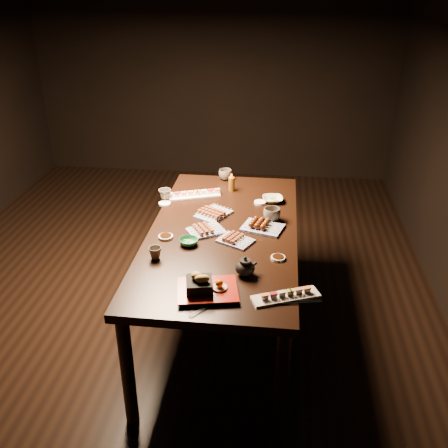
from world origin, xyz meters
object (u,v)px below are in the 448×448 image
Objects in this scene: dining_table at (223,282)px; teapot at (245,266)px; tempura_tray at (207,284)px; teacup_mid_right at (272,214)px; teacup_near_left at (155,253)px; yakitori_plate_left at (214,211)px; teacup_far_left at (165,195)px; yakitori_plate_right at (236,238)px; edamame_bowl_green at (189,242)px; teacup_far_right at (225,175)px; sushi_platter_near at (286,294)px; sushi_platter_far at (194,194)px; edamame_bowl_cream at (273,199)px; yakitori_plate_center at (206,228)px; condiment_bottle at (232,182)px.

dining_table is 0.66m from teapot.
teacup_mid_right is at bearing 59.52° from tempura_tray.
teacup_near_left is at bearing 127.18° from tempura_tray.
dining_table is 8.07× the size of yakitori_plate_left.
teacup_far_left is 0.72× the size of teapot.
yakitori_plate_right is at bearing -121.57° from yakitori_plate_left.
yakitori_plate_left is 2.00× the size of edamame_bowl_green.
edamame_bowl_green is (-0.09, -0.40, -0.01)m from yakitori_plate_left.
tempura_tray reaches higher than teacup_near_left.
teacup_near_left is at bearing -139.01° from teacup_mid_right.
teacup_far_right reaches higher than dining_table.
edamame_bowl_green is 0.66m from teacup_far_left.
edamame_bowl_green is at bearing -141.84° from teacup_mid_right.
tempura_tray is (-0.09, -0.53, 0.03)m from yakitori_plate_right.
sushi_platter_far is at bearing 97.03° from sushi_platter_near.
edamame_bowl_green and edamame_bowl_cream have the same top height.
yakitori_plate_center is at bearing 55.62° from teacup_near_left.
sushi_platter_far is (-0.27, 0.49, 0.40)m from dining_table.
teacup_far_left reaches higher than yakitori_plate_right.
sushi_platter_far is at bearing 97.26° from edamame_bowl_green.
sushi_platter_near is 1.14× the size of tempura_tray.
edamame_bowl_green is at bearing -147.17° from yakitori_plate_center.
teapot is 1.12m from condiment_bottle.
dining_table is 0.67m from edamame_bowl_cream.
yakitori_plate_right reaches higher than sushi_platter_far.
teapot is (0.63, -0.88, 0.01)m from teacup_far_left.
teacup_near_left is 0.53× the size of condiment_bottle.
sushi_platter_near is at bearing -83.46° from teacup_mid_right.
sushi_platter_near is 1.32m from sushi_platter_far.
tempura_tray is (0.00, -0.67, 0.43)m from dining_table.
teapot is at bearing -80.43° from condiment_bottle.
yakitori_plate_left is at bearing 102.92° from dining_table.
tempura_tray is (0.09, -0.87, 0.03)m from yakitori_plate_left.
yakitori_plate_center reaches higher than yakitori_plate_right.
teacup_mid_right is at bearing 83.92° from yakitori_plate_right.
condiment_bottle is at bearing 152.00° from edamame_bowl_cream.
teacup_far_left is 0.57m from teacup_far_right.
yakitori_plate_left is at bearing 102.36° from sushi_platter_far.
yakitori_plate_right is at bearing -82.28° from condiment_bottle.
tempura_tray is 1.50m from teacup_far_right.
teapot is at bearing 94.61° from sushi_platter_far.
dining_table is 0.77m from condiment_bottle.
yakitori_plate_right is at bearing 99.97° from sushi_platter_far.
condiment_bottle reaches higher than teacup_far_right.
edamame_bowl_cream is at bearing 64.32° from tempura_tray.
tempura_tray is 2.43× the size of teapot.
teacup_mid_right is at bearing 20.78° from dining_table.
sushi_platter_far is 0.86m from teacup_near_left.
yakitori_plate_left reaches higher than sushi_platter_near.
sushi_platter_far is 2.62× the size of edamame_bowl_cream.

